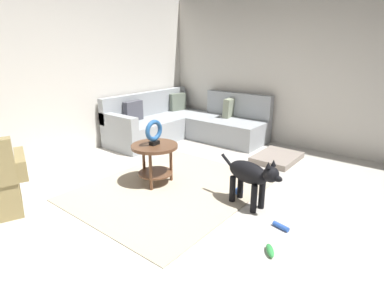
{
  "coord_description": "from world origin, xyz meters",
  "views": [
    {
      "loc": [
        -2.5,
        -1.75,
        1.75
      ],
      "look_at": [
        0.45,
        0.6,
        0.55
      ],
      "focal_mm": 28.96,
      "sensor_mm": 36.0,
      "label": 1
    }
  ],
  "objects_px": {
    "torus_sculpture": "(154,132)",
    "dog_toy_rope": "(281,226)",
    "sectional_couch": "(185,124)",
    "side_table": "(155,154)",
    "dog_toy_bone": "(270,250)",
    "dog_toy_ball": "(239,191)",
    "dog_bed_mat": "(277,158)",
    "dog": "(251,176)"
  },
  "relations": [
    {
      "from": "torus_sculpture",
      "to": "dog_toy_rope",
      "type": "distance_m",
      "value": 1.87
    },
    {
      "from": "sectional_couch",
      "to": "side_table",
      "type": "bearing_deg",
      "value": -150.61
    },
    {
      "from": "torus_sculpture",
      "to": "sectional_couch",
      "type": "bearing_deg",
      "value": 29.39
    },
    {
      "from": "side_table",
      "to": "dog_toy_bone",
      "type": "bearing_deg",
      "value": -102.82
    },
    {
      "from": "dog_toy_bone",
      "to": "torus_sculpture",
      "type": "bearing_deg",
      "value": 77.18
    },
    {
      "from": "sectional_couch",
      "to": "dog_toy_bone",
      "type": "distance_m",
      "value": 3.66
    },
    {
      "from": "torus_sculpture",
      "to": "dog_toy_rope",
      "type": "xyz_separation_m",
      "value": [
        0.01,
        -1.74,
        -0.69
      ]
    },
    {
      "from": "dog_toy_ball",
      "to": "dog_toy_bone",
      "type": "height_order",
      "value": "dog_toy_ball"
    },
    {
      "from": "dog_bed_mat",
      "to": "sectional_couch",
      "type": "bearing_deg",
      "value": 89.64
    },
    {
      "from": "torus_sculpture",
      "to": "dog_toy_rope",
      "type": "relative_size",
      "value": 1.91
    },
    {
      "from": "torus_sculpture",
      "to": "dog",
      "type": "distance_m",
      "value": 1.33
    },
    {
      "from": "sectional_couch",
      "to": "dog_toy_bone",
      "type": "height_order",
      "value": "sectional_couch"
    },
    {
      "from": "torus_sculpture",
      "to": "dog_bed_mat",
      "type": "height_order",
      "value": "torus_sculpture"
    },
    {
      "from": "dog_toy_ball",
      "to": "dog_toy_rope",
      "type": "bearing_deg",
      "value": -118.08
    },
    {
      "from": "sectional_couch",
      "to": "dog_toy_rope",
      "type": "height_order",
      "value": "sectional_couch"
    },
    {
      "from": "side_table",
      "to": "dog_toy_bone",
      "type": "relative_size",
      "value": 3.33
    },
    {
      "from": "dog_bed_mat",
      "to": "dog_toy_bone",
      "type": "xyz_separation_m",
      "value": [
        -2.24,
        -0.93,
        -0.01
      ]
    },
    {
      "from": "dog_bed_mat",
      "to": "dog",
      "type": "bearing_deg",
      "value": -166.88
    },
    {
      "from": "side_table",
      "to": "dog_toy_ball",
      "type": "xyz_separation_m",
      "value": [
        0.39,
        -1.04,
        -0.36
      ]
    },
    {
      "from": "dog_bed_mat",
      "to": "dog_toy_rope",
      "type": "xyz_separation_m",
      "value": [
        -1.82,
        -0.85,
        -0.02
      ]
    },
    {
      "from": "sectional_couch",
      "to": "dog_toy_rope",
      "type": "xyz_separation_m",
      "value": [
        -1.83,
        -2.78,
        -0.27
      ]
    },
    {
      "from": "dog_toy_bone",
      "to": "side_table",
      "type": "bearing_deg",
      "value": 77.18
    },
    {
      "from": "side_table",
      "to": "dog_bed_mat",
      "type": "xyz_separation_m",
      "value": [
        1.83,
        -0.9,
        -0.37
      ]
    },
    {
      "from": "dog_toy_rope",
      "to": "dog_toy_ball",
      "type": "bearing_deg",
      "value": 61.92
    },
    {
      "from": "dog_toy_ball",
      "to": "dog_toy_rope",
      "type": "xyz_separation_m",
      "value": [
        -0.37,
        -0.7,
        -0.03
      ]
    },
    {
      "from": "side_table",
      "to": "dog",
      "type": "bearing_deg",
      "value": -79.96
    },
    {
      "from": "torus_sculpture",
      "to": "dog_bed_mat",
      "type": "relative_size",
      "value": 0.41
    },
    {
      "from": "dog_bed_mat",
      "to": "dog_toy_ball",
      "type": "xyz_separation_m",
      "value": [
        -1.44,
        -0.15,
        0.01
      ]
    },
    {
      "from": "torus_sculpture",
      "to": "dog_toy_ball",
      "type": "height_order",
      "value": "torus_sculpture"
    },
    {
      "from": "dog_toy_rope",
      "to": "sectional_couch",
      "type": "bearing_deg",
      "value": 56.68
    },
    {
      "from": "side_table",
      "to": "dog_toy_rope",
      "type": "distance_m",
      "value": 1.79
    },
    {
      "from": "torus_sculpture",
      "to": "dog_toy_bone",
      "type": "relative_size",
      "value": 1.81
    },
    {
      "from": "torus_sculpture",
      "to": "dog_bed_mat",
      "type": "distance_m",
      "value": 2.14
    },
    {
      "from": "side_table",
      "to": "dog",
      "type": "relative_size",
      "value": 0.71
    },
    {
      "from": "sectional_couch",
      "to": "dog",
      "type": "relative_size",
      "value": 2.67
    },
    {
      "from": "dog",
      "to": "dog_toy_bone",
      "type": "distance_m",
      "value": 0.92
    },
    {
      "from": "sectional_couch",
      "to": "side_table",
      "type": "xyz_separation_m",
      "value": [
        -1.84,
        -1.04,
        0.12
      ]
    },
    {
      "from": "torus_sculpture",
      "to": "dog_bed_mat",
      "type": "xyz_separation_m",
      "value": [
        1.83,
        -0.9,
        -0.67
      ]
    },
    {
      "from": "sectional_couch",
      "to": "side_table",
      "type": "relative_size",
      "value": 3.75
    },
    {
      "from": "dog",
      "to": "dog_toy_ball",
      "type": "xyz_separation_m",
      "value": [
        0.16,
        0.23,
        -0.32
      ]
    },
    {
      "from": "side_table",
      "to": "dog_bed_mat",
      "type": "bearing_deg",
      "value": -26.15
    },
    {
      "from": "dog",
      "to": "dog_toy_bone",
      "type": "xyz_separation_m",
      "value": [
        -0.64,
        -0.55,
        -0.35
      ]
    }
  ]
}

